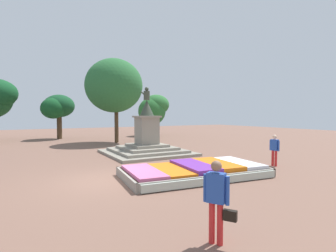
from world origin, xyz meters
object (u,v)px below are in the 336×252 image
object	(u,v)px
flower_planter	(196,171)
statue_monument	(147,143)
pedestrian_near_planter	(274,148)
pedestrian_with_handbag	(217,197)

from	to	relation	value
flower_planter	statue_monument	xyz separation A→B (m)	(0.85, 7.03, 0.54)
statue_monument	pedestrian_near_planter	xyz separation A→B (m)	(4.11, -7.21, 0.18)
statue_monument	pedestrian_with_handbag	size ratio (longest dim) A/B	3.06
flower_planter	pedestrian_with_handbag	size ratio (longest dim) A/B	3.72
statue_monument	pedestrian_near_planter	world-z (taller)	statue_monument
pedestrian_near_planter	statue_monument	bearing A→B (deg)	119.67
pedestrian_with_handbag	pedestrian_near_planter	xyz separation A→B (m)	(8.15, 5.02, -0.06)
statue_monument	pedestrian_near_planter	distance (m)	8.30
flower_planter	pedestrian_near_planter	size ratio (longest dim) A/B	3.99
flower_planter	pedestrian_near_planter	world-z (taller)	pedestrian_near_planter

